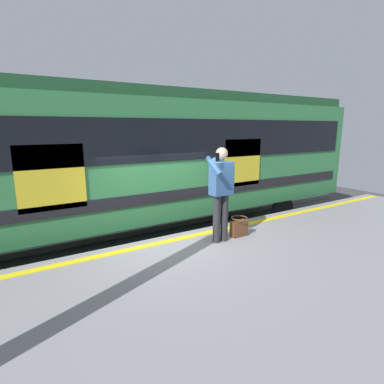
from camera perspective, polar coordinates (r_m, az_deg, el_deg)
name	(u,v)px	position (r m, az deg, el deg)	size (l,w,h in m)	color
ground_plane	(172,277)	(6.61, -3.80, -15.50)	(24.25, 24.25, 0.00)	#3D3D3F
platform	(244,310)	(4.79, 9.71, -20.88)	(14.43, 4.45, 0.93)	gray
safety_line	(178,239)	(5.99, -2.55, -8.74)	(14.15, 0.16, 0.01)	yellow
track_rail_near	(145,251)	(7.70, -8.71, -10.84)	(18.76, 0.08, 0.16)	slate
track_rail_far	(125,234)	(8.95, -12.40, -7.66)	(18.76, 0.08, 0.16)	slate
train_carriage	(138,153)	(7.86, -10.01, 7.16)	(12.71, 2.85, 3.75)	#2D723F
passenger	(221,187)	(5.63, 5.43, 0.96)	(0.57, 0.55, 1.77)	#262628
handbag	(239,227)	(6.16, 8.77, -6.53)	(0.36, 0.32, 0.39)	#59331E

